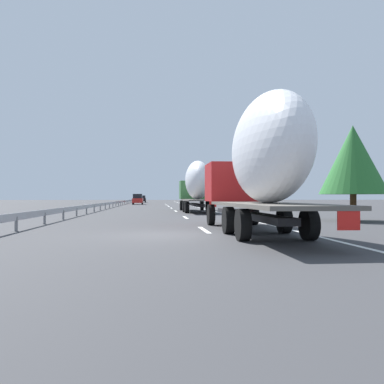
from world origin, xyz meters
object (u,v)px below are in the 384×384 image
(truck_lead, at_px, (196,185))
(car_red_compact, at_px, (138,199))
(truck_trailing, at_px, (259,162))
(road_sign, at_px, (200,193))
(car_black_suv, at_px, (142,199))

(truck_lead, xyz_separation_m, car_red_compact, (36.10, 7.04, -1.61))
(truck_lead, distance_m, truck_trailing, 21.85)
(truck_lead, relative_size, car_red_compact, 2.81)
(truck_trailing, height_order, road_sign, truck_trailing)
(car_black_suv, bearing_deg, truck_trailing, -175.17)
(truck_lead, distance_m, car_black_suv, 61.75)
(truck_trailing, bearing_deg, car_black_suv, 4.83)
(truck_lead, relative_size, road_sign, 4.36)
(car_red_compact, height_order, car_black_suv, car_red_compact)
(truck_trailing, bearing_deg, truck_lead, -0.00)
(truck_lead, relative_size, car_black_suv, 2.90)
(truck_lead, bearing_deg, car_black_suv, 6.53)
(car_red_compact, xyz_separation_m, road_sign, (-12.72, -10.14, 1.05))
(car_red_compact, relative_size, car_black_suv, 1.03)
(truck_lead, xyz_separation_m, road_sign, (23.37, -3.10, -0.56))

